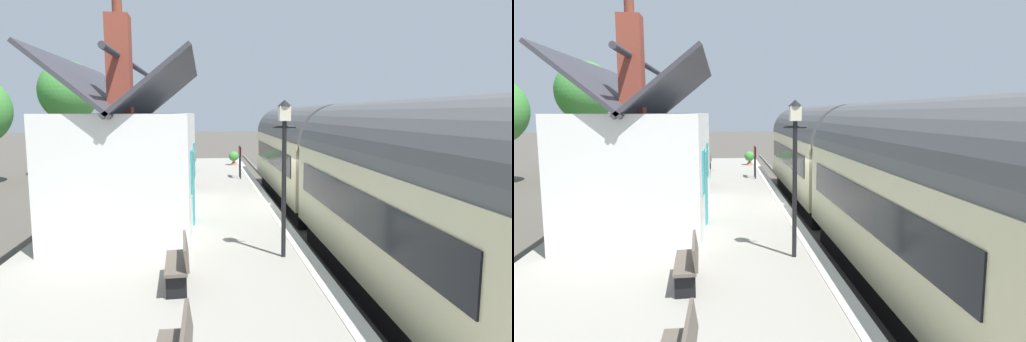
% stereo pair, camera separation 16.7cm
% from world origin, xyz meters
% --- Properties ---
extents(ground_plane, '(160.00, 160.00, 0.00)m').
position_xyz_m(ground_plane, '(0.00, 0.00, 0.00)').
color(ground_plane, '#4C473F').
extents(platform, '(32.00, 6.75, 0.83)m').
position_xyz_m(platform, '(0.00, 4.38, 0.42)').
color(platform, gray).
rests_on(platform, ground).
extents(platform_edge_coping, '(32.00, 0.36, 0.02)m').
position_xyz_m(platform_edge_coping, '(0.00, 1.18, 0.84)').
color(platform_edge_coping, beige).
rests_on(platform_edge_coping, platform).
extents(rail_near, '(52.00, 0.08, 0.14)m').
position_xyz_m(rail_near, '(0.00, -1.62, 0.07)').
color(rail_near, gray).
rests_on(rail_near, ground).
extents(rail_far, '(52.00, 0.08, 0.14)m').
position_xyz_m(rail_far, '(0.00, -0.18, 0.07)').
color(rail_far, gray).
rests_on(rail_far, ground).
extents(train, '(21.36, 2.73, 4.32)m').
position_xyz_m(train, '(-1.06, -0.90, 2.22)').
color(train, black).
rests_on(train, ground).
extents(station_building, '(7.90, 3.64, 5.93)m').
position_xyz_m(station_building, '(-1.74, 5.49, 2.56)').
color(station_building, white).
rests_on(station_building, platform).
extents(bench_near_building, '(1.42, 0.50, 0.88)m').
position_xyz_m(bench_near_building, '(-7.25, 3.92, 1.31)').
color(bench_near_building, brown).
rests_on(bench_near_building, platform).
extents(bench_mid_platform, '(1.42, 0.49, 0.88)m').
position_xyz_m(bench_mid_platform, '(9.40, 4.11, 1.31)').
color(bench_mid_platform, brown).
rests_on(bench_mid_platform, platform).
extents(bench_by_lamp, '(1.40, 0.44, 0.88)m').
position_xyz_m(bench_by_lamp, '(4.24, 4.01, 1.31)').
color(bench_by_lamp, brown).
rests_on(bench_by_lamp, platform).
extents(planter_corner_building, '(0.75, 0.75, 0.89)m').
position_xyz_m(planter_corner_building, '(7.12, 4.97, 1.32)').
color(planter_corner_building, teal).
rests_on(planter_corner_building, platform).
extents(planter_bench_right, '(0.63, 0.63, 0.89)m').
position_xyz_m(planter_bench_right, '(11.74, 1.65, 1.30)').
color(planter_bench_right, '#9E5138').
rests_on(planter_bench_right, platform).
extents(planter_edge_near, '(0.42, 0.42, 0.66)m').
position_xyz_m(planter_edge_near, '(10.70, 5.11, 1.18)').
color(planter_edge_near, teal).
rests_on(planter_edge_near, platform).
extents(planter_under_sign, '(0.86, 0.32, 0.56)m').
position_xyz_m(planter_under_sign, '(6.28, 4.07, 1.10)').
color(planter_under_sign, teal).
rests_on(planter_under_sign, platform).
extents(lamp_post_platform, '(0.32, 0.50, 3.47)m').
position_xyz_m(lamp_post_platform, '(-5.82, 1.72, 3.28)').
color(lamp_post_platform, black).
rests_on(lamp_post_platform, platform).
extents(station_sign_board, '(0.96, 0.06, 1.57)m').
position_xyz_m(station_sign_board, '(6.28, 1.71, 2.02)').
color(station_sign_board, black).
rests_on(station_sign_board, platform).
extents(tree_far_right, '(4.10, 3.51, 7.22)m').
position_xyz_m(tree_far_right, '(13.55, 11.74, 5.30)').
color(tree_far_right, '#4C3828').
rests_on(tree_far_right, ground).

